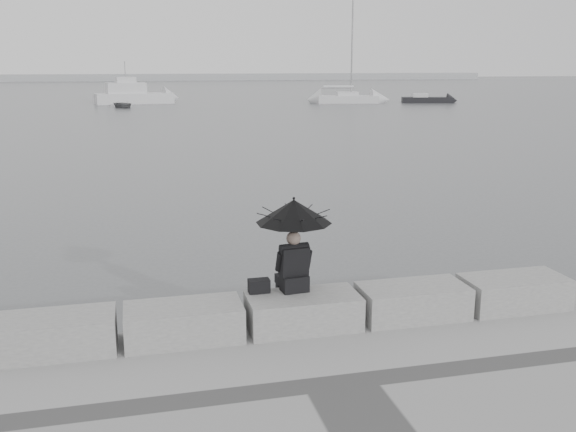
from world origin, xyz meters
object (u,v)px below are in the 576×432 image
object	(u,v)px
sailboat_right	(347,98)
dinghy	(123,105)
seated_person	(294,225)
small_motorboat	(427,100)
motor_cruiser	(134,95)

from	to	relation	value
sailboat_right	dinghy	xyz separation A→B (m)	(-23.59, -1.81, -0.26)
seated_person	small_motorboat	bearing A→B (deg)	56.55
seated_person	sailboat_right	xyz separation A→B (m)	(20.72, 58.39, -1.44)
small_motorboat	dinghy	distance (m)	32.24
small_motorboat	motor_cruiser	bearing A→B (deg)	-174.47
motor_cruiser	sailboat_right	bearing A→B (deg)	-20.69
motor_cruiser	small_motorboat	distance (m)	31.70
sailboat_right	motor_cruiser	distance (m)	22.89
sailboat_right	small_motorboat	size ratio (longest dim) A/B	2.28
seated_person	motor_cruiser	xyz separation A→B (m)	(-1.73, 62.88, -1.09)
motor_cruiser	dinghy	size ratio (longest dim) A/B	2.49
seated_person	sailboat_right	size ratio (longest dim) A/B	0.11
sailboat_right	dinghy	world-z (taller)	sailboat_right
seated_person	dinghy	xyz separation A→B (m)	(-2.87, 56.58, -1.70)
seated_person	sailboat_right	bearing A→B (deg)	64.37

